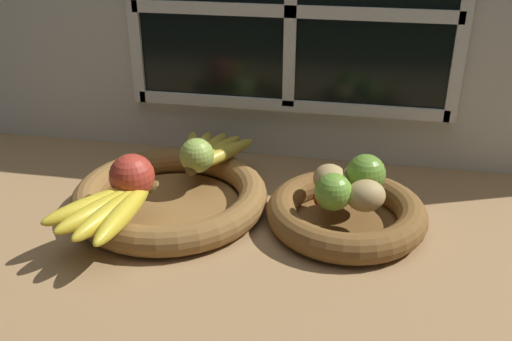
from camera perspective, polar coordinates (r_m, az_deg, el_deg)
name	(u,v)px	position (r cm, az deg, el deg)	size (l,w,h in cm)	color
ground_plane	(264,232)	(99.05, 0.86, -6.17)	(140.00, 90.00, 3.00)	#9E774C
back_wall	(292,25)	(115.50, 3.62, 14.37)	(140.00, 4.60, 55.00)	silver
fruit_bowl_left	(170,197)	(102.97, -8.59, -2.63)	(34.86, 34.86, 5.09)	brown
fruit_bowl_right	(346,213)	(97.93, 9.05, -4.28)	(27.14, 27.14, 5.09)	brown
apple_green_back	(197,155)	(104.07, -5.98, 1.52)	(6.40, 6.40, 6.40)	#99B74C
apple_red_front	(132,176)	(96.81, -12.35, -0.57)	(7.62, 7.62, 7.62)	#B73828
banana_bunch_front	(111,208)	(92.53, -14.40, -3.67)	(14.38, 20.24, 3.28)	gold
banana_bunch_back	(208,152)	(110.00, -4.84, 1.91)	(15.24, 18.31, 2.66)	gold
potato_small	(366,196)	(92.86, 10.96, -2.50)	(6.46, 5.51, 5.19)	tan
potato_oblong	(330,179)	(97.77, 7.44, -0.82)	(6.64, 5.76, 4.75)	tan
potato_back	(360,178)	(99.07, 10.39, -0.78)	(6.64, 5.30, 4.39)	tan
lime_near	(333,192)	(92.11, 7.76, -2.14)	(6.16, 6.16, 6.16)	#6B9E33
lime_far	(366,174)	(98.13, 10.96, -0.33)	(6.78, 6.78, 6.78)	olive
chili_pepper	(343,194)	(95.96, 8.77, -2.33)	(2.19, 2.19, 10.11)	red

